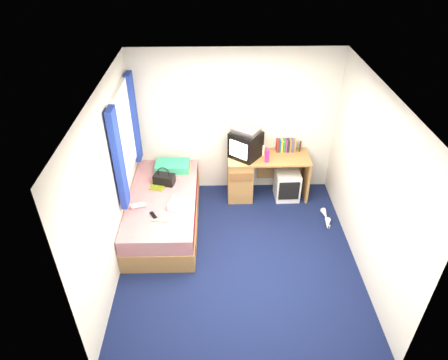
{
  "coord_description": "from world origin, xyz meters",
  "views": [
    {
      "loc": [
        -0.29,
        -3.99,
        4.04
      ],
      "look_at": [
        -0.19,
        0.7,
        0.8
      ],
      "focal_mm": 32.0,
      "sensor_mm": 36.0,
      "label": 1
    }
  ],
  "objects_px": {
    "aerosol_can": "(263,150)",
    "water_bottle": "(138,205)",
    "desk": "(251,174)",
    "storage_cube": "(287,185)",
    "colour_swatch_fan": "(160,220)",
    "white_heels": "(326,219)",
    "handbag": "(164,179)",
    "towel": "(180,205)",
    "pink_water_bottle": "(267,156)",
    "remote_control": "(153,215)",
    "magazine": "(158,185)",
    "bed": "(164,210)",
    "pillow": "(173,166)",
    "picture_frame": "(300,146)",
    "crt_tv": "(246,145)",
    "vcr": "(246,131)"
  },
  "relations": [
    {
      "from": "vcr",
      "to": "aerosol_can",
      "type": "xyz_separation_m",
      "value": [
        0.28,
        0.03,
        -0.36
      ]
    },
    {
      "from": "towel",
      "to": "colour_swatch_fan",
      "type": "relative_size",
      "value": 1.26
    },
    {
      "from": "remote_control",
      "to": "white_heels",
      "type": "bearing_deg",
      "value": -17.34
    },
    {
      "from": "colour_swatch_fan",
      "to": "picture_frame",
      "type": "bearing_deg",
      "value": 34.74
    },
    {
      "from": "vcr",
      "to": "picture_frame",
      "type": "relative_size",
      "value": 2.73
    },
    {
      "from": "pillow",
      "to": "pink_water_bottle",
      "type": "xyz_separation_m",
      "value": [
        1.49,
        -0.15,
        0.25
      ]
    },
    {
      "from": "aerosol_can",
      "to": "towel",
      "type": "relative_size",
      "value": 0.69
    },
    {
      "from": "handbag",
      "to": "towel",
      "type": "bearing_deg",
      "value": -50.38
    },
    {
      "from": "pillow",
      "to": "pink_water_bottle",
      "type": "bearing_deg",
      "value": -5.66
    },
    {
      "from": "crt_tv",
      "to": "white_heels",
      "type": "distance_m",
      "value": 1.7
    },
    {
      "from": "storage_cube",
      "to": "white_heels",
      "type": "xyz_separation_m",
      "value": [
        0.53,
        -0.65,
        -0.2
      ]
    },
    {
      "from": "bed",
      "to": "magazine",
      "type": "relative_size",
      "value": 7.14
    },
    {
      "from": "bed",
      "to": "magazine",
      "type": "bearing_deg",
      "value": 107.66
    },
    {
      "from": "storage_cube",
      "to": "handbag",
      "type": "relative_size",
      "value": 1.41
    },
    {
      "from": "desk",
      "to": "towel",
      "type": "xyz_separation_m",
      "value": [
        -1.08,
        -1.03,
        0.18
      ]
    },
    {
      "from": "pillow",
      "to": "remote_control",
      "type": "bearing_deg",
      "value": -98.05
    },
    {
      "from": "storage_cube",
      "to": "white_heels",
      "type": "distance_m",
      "value": 0.86
    },
    {
      "from": "crt_tv",
      "to": "remote_control",
      "type": "xyz_separation_m",
      "value": [
        -1.33,
        -1.2,
        -0.41
      ]
    },
    {
      "from": "desk",
      "to": "white_heels",
      "type": "relative_size",
      "value": 2.82
    },
    {
      "from": "white_heels",
      "to": "picture_frame",
      "type": "bearing_deg",
      "value": 109.86
    },
    {
      "from": "handbag",
      "to": "white_heels",
      "type": "relative_size",
      "value": 0.74
    },
    {
      "from": "picture_frame",
      "to": "remote_control",
      "type": "bearing_deg",
      "value": -131.17
    },
    {
      "from": "pink_water_bottle",
      "to": "remote_control",
      "type": "bearing_deg",
      "value": -148.17
    },
    {
      "from": "white_heels",
      "to": "desk",
      "type": "bearing_deg",
      "value": 147.17
    },
    {
      "from": "desk",
      "to": "storage_cube",
      "type": "relative_size",
      "value": 2.69
    },
    {
      "from": "pillow",
      "to": "handbag",
      "type": "distance_m",
      "value": 0.41
    },
    {
      "from": "handbag",
      "to": "towel",
      "type": "xyz_separation_m",
      "value": [
        0.27,
        -0.6,
        -0.04
      ]
    },
    {
      "from": "pillow",
      "to": "water_bottle",
      "type": "relative_size",
      "value": 2.67
    },
    {
      "from": "magazine",
      "to": "desk",
      "type": "bearing_deg",
      "value": 18.24
    },
    {
      "from": "aerosol_can",
      "to": "water_bottle",
      "type": "relative_size",
      "value": 0.95
    },
    {
      "from": "pillow",
      "to": "desk",
      "type": "bearing_deg",
      "value": 1.04
    },
    {
      "from": "handbag",
      "to": "remote_control",
      "type": "height_order",
      "value": "handbag"
    },
    {
      "from": "towel",
      "to": "colour_swatch_fan",
      "type": "distance_m",
      "value": 0.37
    },
    {
      "from": "crt_tv",
      "to": "handbag",
      "type": "bearing_deg",
      "value": -123.04
    },
    {
      "from": "storage_cube",
      "to": "picture_frame",
      "type": "distance_m",
      "value": 0.67
    },
    {
      "from": "crt_tv",
      "to": "vcr",
      "type": "distance_m",
      "value": 0.25
    },
    {
      "from": "storage_cube",
      "to": "magazine",
      "type": "xyz_separation_m",
      "value": [
        -2.04,
        -0.39,
        0.31
      ]
    },
    {
      "from": "magazine",
      "to": "aerosol_can",
      "type": "bearing_deg",
      "value": 17.38
    },
    {
      "from": "magazine",
      "to": "crt_tv",
      "type": "bearing_deg",
      "value": 19.52
    },
    {
      "from": "desk",
      "to": "colour_swatch_fan",
      "type": "height_order",
      "value": "desk"
    },
    {
      "from": "water_bottle",
      "to": "storage_cube",
      "type": "bearing_deg",
      "value": 22.2
    },
    {
      "from": "vcr",
      "to": "colour_swatch_fan",
      "type": "xyz_separation_m",
      "value": [
        -1.23,
        -1.3,
        -0.66
      ]
    },
    {
      "from": "desk",
      "to": "magazine",
      "type": "bearing_deg",
      "value": -161.76
    },
    {
      "from": "storage_cube",
      "to": "colour_swatch_fan",
      "type": "distance_m",
      "value": 2.3
    },
    {
      "from": "crt_tv",
      "to": "towel",
      "type": "xyz_separation_m",
      "value": [
        -0.98,
        -1.03,
        -0.37
      ]
    },
    {
      "from": "towel",
      "to": "pink_water_bottle",
      "type": "bearing_deg",
      "value": 33.27
    },
    {
      "from": "desk",
      "to": "colour_swatch_fan",
      "type": "distance_m",
      "value": 1.86
    },
    {
      "from": "towel",
      "to": "vcr",
      "type": "bearing_deg",
      "value": 46.41
    },
    {
      "from": "desk",
      "to": "white_heels",
      "type": "bearing_deg",
      "value": -32.83
    },
    {
      "from": "bed",
      "to": "pink_water_bottle",
      "type": "bearing_deg",
      "value": 19.7
    }
  ]
}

